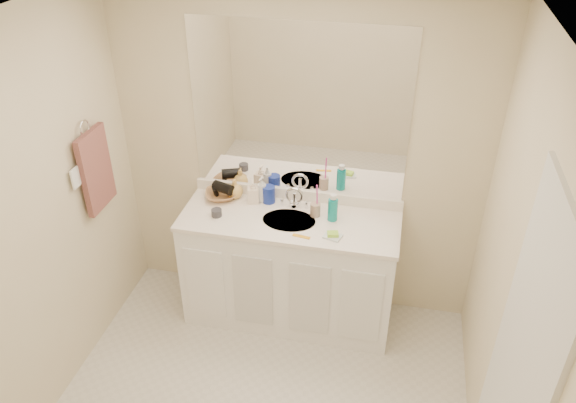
# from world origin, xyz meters

# --- Properties ---
(ceiling) EXTENTS (2.60, 2.60, 0.02)m
(ceiling) POSITION_xyz_m (0.00, 0.00, 2.40)
(ceiling) COLOR white
(ceiling) RESTS_ON wall_back
(wall_back) EXTENTS (2.60, 0.02, 2.40)m
(wall_back) POSITION_xyz_m (0.00, 1.30, 1.20)
(wall_back) COLOR beige
(wall_back) RESTS_ON floor
(wall_left) EXTENTS (0.02, 2.60, 2.40)m
(wall_left) POSITION_xyz_m (-1.30, 0.00, 1.20)
(wall_left) COLOR beige
(wall_left) RESTS_ON floor
(wall_right) EXTENTS (0.02, 2.60, 2.40)m
(wall_right) POSITION_xyz_m (1.30, 0.00, 1.20)
(wall_right) COLOR beige
(wall_right) RESTS_ON floor
(vanity_cabinet) EXTENTS (1.50, 0.55, 0.85)m
(vanity_cabinet) POSITION_xyz_m (0.00, 1.02, 0.42)
(vanity_cabinet) COLOR white
(vanity_cabinet) RESTS_ON floor
(countertop) EXTENTS (1.52, 0.57, 0.03)m
(countertop) POSITION_xyz_m (0.00, 1.02, 0.86)
(countertop) COLOR white
(countertop) RESTS_ON vanity_cabinet
(backsplash) EXTENTS (1.52, 0.03, 0.08)m
(backsplash) POSITION_xyz_m (0.00, 1.29, 0.92)
(backsplash) COLOR white
(backsplash) RESTS_ON countertop
(sink_basin) EXTENTS (0.37, 0.37, 0.02)m
(sink_basin) POSITION_xyz_m (0.00, 1.00, 0.87)
(sink_basin) COLOR beige
(sink_basin) RESTS_ON countertop
(faucet) EXTENTS (0.02, 0.02, 0.11)m
(faucet) POSITION_xyz_m (0.00, 1.18, 0.94)
(faucet) COLOR silver
(faucet) RESTS_ON countertop
(mirror) EXTENTS (1.48, 0.01, 1.20)m
(mirror) POSITION_xyz_m (0.00, 1.29, 1.56)
(mirror) COLOR white
(mirror) RESTS_ON wall_back
(blue_mug) EXTENTS (0.11, 0.11, 0.13)m
(blue_mug) POSITION_xyz_m (-0.19, 1.21, 0.94)
(blue_mug) COLOR navy
(blue_mug) RESTS_ON countertop
(tan_cup) EXTENTS (0.09, 0.09, 0.10)m
(tan_cup) POSITION_xyz_m (0.17, 1.10, 0.93)
(tan_cup) COLOR tan
(tan_cup) RESTS_ON countertop
(toothbrush) EXTENTS (0.01, 0.04, 0.21)m
(toothbrush) POSITION_xyz_m (0.18, 1.10, 1.03)
(toothbrush) COLOR #EE3EAD
(toothbrush) RESTS_ON tan_cup
(mouthwash_bottle) EXTENTS (0.08, 0.08, 0.16)m
(mouthwash_bottle) POSITION_xyz_m (0.29, 1.08, 0.96)
(mouthwash_bottle) COLOR #0B8B8B
(mouthwash_bottle) RESTS_ON countertop
(soap_dish) EXTENTS (0.13, 0.12, 0.01)m
(soap_dish) POSITION_xyz_m (0.32, 0.87, 0.89)
(soap_dish) COLOR white
(soap_dish) RESTS_ON countertop
(green_soap) EXTENTS (0.08, 0.07, 0.03)m
(green_soap) POSITION_xyz_m (0.32, 0.87, 0.90)
(green_soap) COLOR #A4E738
(green_soap) RESTS_ON soap_dish
(orange_comb) EXTENTS (0.12, 0.04, 0.00)m
(orange_comb) POSITION_xyz_m (0.12, 0.83, 0.88)
(orange_comb) COLOR #F2A419
(orange_comb) RESTS_ON countertop
(dark_jar) EXTENTS (0.08, 0.08, 0.05)m
(dark_jar) POSITION_xyz_m (-0.50, 0.95, 0.91)
(dark_jar) COLOR #33333A
(dark_jar) RESTS_ON countertop
(soap_bottle_white) EXTENTS (0.09, 0.09, 0.19)m
(soap_bottle_white) POSITION_xyz_m (-0.24, 1.21, 0.98)
(soap_bottle_white) COLOR silver
(soap_bottle_white) RESTS_ON countertop
(soap_bottle_cream) EXTENTS (0.10, 0.10, 0.18)m
(soap_bottle_cream) POSITION_xyz_m (-0.30, 1.18, 0.97)
(soap_bottle_cream) COLOR #FDE7CE
(soap_bottle_cream) RESTS_ON countertop
(soap_bottle_yellow) EXTENTS (0.13, 0.13, 0.15)m
(soap_bottle_yellow) POSITION_xyz_m (-0.45, 1.22, 0.95)
(soap_bottle_yellow) COLOR #E0B157
(soap_bottle_yellow) RESTS_ON countertop
(wicker_basket) EXTENTS (0.29, 0.29, 0.06)m
(wicker_basket) POSITION_xyz_m (-0.54, 1.18, 0.91)
(wicker_basket) COLOR #A06C40
(wicker_basket) RESTS_ON countertop
(hair_dryer) EXTENTS (0.17, 0.13, 0.08)m
(hair_dryer) POSITION_xyz_m (-0.52, 1.18, 0.97)
(hair_dryer) COLOR black
(hair_dryer) RESTS_ON wicker_basket
(towel_ring) EXTENTS (0.01, 0.11, 0.11)m
(towel_ring) POSITION_xyz_m (-1.27, 0.77, 1.55)
(towel_ring) COLOR silver
(towel_ring) RESTS_ON wall_left
(hand_towel) EXTENTS (0.04, 0.32, 0.55)m
(hand_towel) POSITION_xyz_m (-1.25, 0.77, 1.25)
(hand_towel) COLOR brown
(hand_towel) RESTS_ON towel_ring
(switch_plate) EXTENTS (0.01, 0.08, 0.13)m
(switch_plate) POSITION_xyz_m (-1.27, 0.57, 1.30)
(switch_plate) COLOR white
(switch_plate) RESTS_ON wall_left
(door) EXTENTS (0.02, 0.82, 2.00)m
(door) POSITION_xyz_m (1.29, -0.30, 1.00)
(door) COLOR silver
(door) RESTS_ON floor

